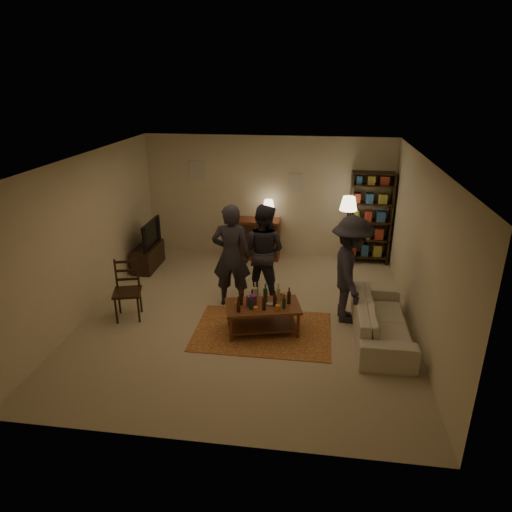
% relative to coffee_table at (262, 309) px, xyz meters
% --- Properties ---
extents(floor, '(6.00, 6.00, 0.00)m').
position_rel_coffee_table_xyz_m(floor, '(-0.32, 0.51, -0.42)').
color(floor, '#C6B793').
rests_on(floor, ground).
extents(room_shell, '(6.00, 6.00, 6.00)m').
position_rel_coffee_table_xyz_m(room_shell, '(-0.97, 3.49, 1.39)').
color(room_shell, beige).
rests_on(room_shell, ground).
extents(rug, '(2.20, 1.50, 0.01)m').
position_rel_coffee_table_xyz_m(rug, '(0.00, -0.00, -0.41)').
color(rug, maroon).
rests_on(rug, ground).
extents(coffee_table, '(1.30, 0.91, 0.82)m').
position_rel_coffee_table_xyz_m(coffee_table, '(0.00, 0.00, 0.00)').
color(coffee_table, brown).
rests_on(coffee_table, ground).
extents(dining_chair, '(0.56, 0.56, 1.04)m').
position_rel_coffee_table_xyz_m(dining_chair, '(-2.34, 0.21, 0.13)').
color(dining_chair, black).
rests_on(dining_chair, ground).
extents(tv_stand, '(0.40, 1.00, 1.06)m').
position_rel_coffee_table_xyz_m(tv_stand, '(-2.77, 2.31, -0.03)').
color(tv_stand, black).
rests_on(tv_stand, ground).
extents(dresser, '(1.00, 0.50, 1.36)m').
position_rel_coffee_table_xyz_m(dresser, '(-0.52, 3.22, 0.06)').
color(dresser, maroon).
rests_on(dresser, ground).
extents(bookshelf, '(0.90, 0.34, 2.02)m').
position_rel_coffee_table_xyz_m(bookshelf, '(1.92, 3.29, 0.61)').
color(bookshelf, black).
rests_on(bookshelf, ground).
extents(floor_lamp, '(0.36, 0.36, 1.60)m').
position_rel_coffee_table_xyz_m(floor_lamp, '(1.42, 2.80, 0.93)').
color(floor_lamp, black).
rests_on(floor_lamp, ground).
extents(sofa, '(0.81, 2.08, 0.61)m').
position_rel_coffee_table_xyz_m(sofa, '(1.88, 0.11, -0.12)').
color(sofa, beige).
rests_on(sofa, ground).
extents(person_left, '(0.69, 0.46, 1.87)m').
position_rel_coffee_table_xyz_m(person_left, '(-0.67, 0.90, 0.52)').
color(person_left, '#242229').
rests_on(person_left, ground).
extents(person_right, '(1.03, 0.91, 1.77)m').
position_rel_coffee_table_xyz_m(person_right, '(-0.16, 1.36, 0.46)').
color(person_right, '#28272E').
rests_on(person_right, ground).
extents(person_by_sofa, '(0.75, 1.22, 1.82)m').
position_rel_coffee_table_xyz_m(person_by_sofa, '(1.38, 0.61, 0.49)').
color(person_by_sofa, '#27262E').
rests_on(person_by_sofa, ground).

